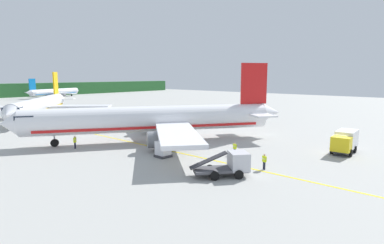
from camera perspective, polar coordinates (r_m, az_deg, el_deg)
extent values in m
cube|color=#A8A8A3|center=(73.90, -13.69, 0.40)|extent=(240.00, 320.00, 0.20)
cylinder|color=white|center=(47.42, -7.33, 0.58)|extent=(31.83, 23.50, 3.80)
cone|color=white|center=(48.97, -30.23, -0.26)|extent=(4.02, 4.33, 3.61)
cone|color=white|center=(53.40, 14.03, 1.70)|extent=(4.47, 4.47, 3.23)
cube|color=#192333|center=(48.30, -27.79, 0.83)|extent=(3.81, 4.02, 0.60)
cube|color=white|center=(38.93, -2.72, -2.08)|extent=(14.03, 15.29, 0.50)
cylinder|color=slate|center=(41.50, -5.91, -3.14)|extent=(3.88, 3.62, 2.20)
cube|color=white|center=(56.74, -6.46, 1.21)|extent=(11.84, 16.35, 0.50)
cylinder|color=slate|center=(54.00, -7.93, -0.48)|extent=(3.88, 3.62, 2.20)
cube|color=red|center=(51.66, 11.17, 6.86)|extent=(3.83, 2.79, 6.50)
cube|color=white|center=(52.00, 11.02, 1.62)|extent=(8.52, 10.39, 0.24)
cube|color=red|center=(47.57, -7.31, -0.67)|extent=(28.76, 21.31, 0.36)
cylinder|color=black|center=(48.23, -23.64, -3.50)|extent=(1.11, 0.91, 1.10)
cylinder|color=gray|center=(48.08, -23.70, -2.56)|extent=(0.20, 0.20, 0.50)
cylinder|color=black|center=(45.59, -4.98, -3.47)|extent=(1.11, 0.91, 1.10)
cylinder|color=gray|center=(45.43, -5.00, -2.48)|extent=(0.20, 0.20, 0.50)
cylinder|color=black|center=(50.63, -5.95, -2.28)|extent=(1.11, 0.91, 1.10)
cylinder|color=gray|center=(50.49, -5.96, -1.39)|extent=(0.20, 0.20, 0.50)
cylinder|color=silver|center=(80.20, -25.91, 2.78)|extent=(23.55, 27.50, 3.46)
cone|color=silver|center=(63.71, -30.34, 1.21)|extent=(3.93, 3.78, 3.29)
cone|color=silver|center=(97.37, -22.96, 4.03)|extent=(4.13, 4.12, 2.94)
cube|color=#192333|center=(65.50, -29.77, 2.10)|extent=(3.66, 3.56, 0.55)
cube|color=silver|center=(80.06, -19.79, 2.68)|extent=(13.33, 13.47, 0.46)
cylinder|color=slate|center=(79.07, -21.74, 1.72)|extent=(3.40, 3.53, 2.00)
cube|color=silver|center=(84.70, -30.94, 2.27)|extent=(14.57, 11.70, 0.46)
cylinder|color=slate|center=(82.38, -29.69, 1.45)|extent=(3.40, 3.53, 2.00)
cube|color=#F2B20C|center=(94.44, -23.51, 6.51)|extent=(2.81, 3.30, 5.92)
cube|color=silver|center=(94.63, -23.36, 3.89)|extent=(9.17, 8.28, 0.22)
cube|color=#F2B20C|center=(80.28, -25.87, 2.10)|extent=(21.33, 24.86, 0.33)
cylinder|color=black|center=(68.72, -28.69, -0.49)|extent=(0.88, 0.98, 1.00)
cylinder|color=gray|center=(68.62, -28.73, 0.11)|extent=(0.18, 0.18, 0.46)
cylinder|color=black|center=(81.14, -23.91, 1.04)|extent=(0.88, 0.98, 1.00)
cylinder|color=gray|center=(81.06, -23.94, 1.56)|extent=(0.18, 0.18, 0.46)
cylinder|color=black|center=(82.47, -27.10, 0.95)|extent=(0.88, 0.98, 1.00)
cylinder|color=gray|center=(82.39, -27.13, 1.45)|extent=(0.18, 0.18, 0.46)
cylinder|color=silver|center=(157.50, -23.56, 5.06)|extent=(25.61, 10.47, 2.74)
cone|color=silver|center=(167.24, -20.08, 5.40)|extent=(2.44, 3.01, 2.61)
cone|color=silver|center=(148.21, -27.57, 4.75)|extent=(2.91, 2.92, 2.33)
cube|color=#192333|center=(166.07, -20.47, 5.58)|extent=(2.36, 2.75, 0.43)
cube|color=silver|center=(161.46, -25.53, 4.83)|extent=(5.72, 12.01, 0.36)
cylinder|color=slate|center=(160.88, -24.69, 4.56)|extent=(2.68, 2.21, 1.59)
cube|color=silver|center=(151.75, -22.24, 4.85)|extent=(7.80, 11.97, 0.36)
cylinder|color=slate|center=(154.12, -22.39, 4.56)|extent=(2.68, 2.21, 1.59)
cube|color=#0C66B2|center=(149.51, -26.99, 6.13)|extent=(3.11, 1.21, 4.69)
cube|color=silver|center=(149.63, -26.90, 4.82)|extent=(4.47, 7.86, 0.17)
cube|color=#0C66B2|center=(157.53, -23.54, 4.78)|extent=(23.09, 9.56, 0.26)
cylinder|color=black|center=(164.49, -21.00, 4.57)|extent=(0.83, 0.48, 0.79)
cylinder|color=gray|center=(164.46, -21.01, 4.77)|extent=(0.14, 0.14, 0.36)
cylinder|color=black|center=(158.26, -24.26, 4.25)|extent=(0.83, 0.48, 0.79)
cylinder|color=gray|center=(158.23, -24.28, 4.46)|extent=(0.14, 0.14, 0.36)
cylinder|color=black|center=(155.50, -23.33, 4.25)|extent=(0.83, 0.48, 0.79)
cylinder|color=gray|center=(155.47, -23.34, 4.46)|extent=(0.14, 0.14, 0.36)
cube|color=yellow|center=(43.28, 25.43, -3.63)|extent=(1.92, 2.30, 1.80)
cube|color=#192333|center=(42.39, 25.21, -3.36)|extent=(0.18, 1.85, 0.94)
cube|color=white|center=(45.92, 26.22, -2.74)|extent=(3.90, 2.41, 2.24)
cube|color=#262628|center=(45.28, 25.88, -4.42)|extent=(5.66, 1.85, 0.16)
cylinder|color=black|center=(43.57, 26.85, -5.06)|extent=(0.91, 0.33, 0.90)
cylinder|color=black|center=(44.01, 24.03, -4.75)|extent=(0.91, 0.33, 0.90)
cylinder|color=black|center=(45.96, 27.46, -4.43)|extent=(0.91, 0.33, 0.90)
cylinder|color=black|center=(46.39, 24.79, -4.15)|extent=(0.91, 0.33, 0.90)
cube|color=silver|center=(31.88, 8.44, -7.00)|extent=(2.79, 2.84, 1.80)
cube|color=#192333|center=(32.05, 9.92, -6.28)|extent=(1.24, 1.47, 0.94)
cube|color=#4C4C51|center=(31.41, 3.67, -8.64)|extent=(4.16, 3.98, 0.24)
cube|color=#2D2D33|center=(31.05, 2.96, -6.95)|extent=(3.43, 3.05, 1.59)
cube|color=#262628|center=(31.67, 5.27, -8.89)|extent=(5.13, 4.62, 0.16)
cylinder|color=black|center=(33.09, 7.32, -8.29)|extent=(0.87, 0.79, 0.90)
cylinder|color=black|center=(31.09, 8.49, -9.42)|extent=(0.87, 0.79, 0.90)
cylinder|color=black|center=(32.51, 3.23, -8.54)|extent=(0.87, 0.79, 0.90)
cylinder|color=black|center=(30.47, 4.13, -9.72)|extent=(0.87, 0.79, 0.90)
cube|color=#333338|center=(39.00, -5.26, -6.12)|extent=(1.72, 1.72, 0.30)
cube|color=silver|center=(38.76, -5.28, -4.70)|extent=(1.51, 1.51, 1.70)
cube|color=silver|center=(38.95, -4.73, -3.57)|extent=(0.65, 1.50, 0.55)
cylinder|color=#191E33|center=(40.05, 7.84, -5.41)|extent=(0.14, 0.14, 0.80)
cylinder|color=#191E33|center=(40.18, 7.66, -5.37)|extent=(0.14, 0.14, 0.80)
cube|color=#CCE519|center=(39.95, 7.77, -4.42)|extent=(0.30, 0.48, 0.60)
cube|color=silver|center=(39.95, 7.77, -4.37)|extent=(0.32, 0.49, 0.06)
sphere|color=tan|center=(39.86, 7.78, -3.85)|extent=(0.22, 0.22, 0.22)
cylinder|color=#CCE519|center=(39.76, 8.05, -4.44)|extent=(0.09, 0.09, 0.57)
cylinder|color=#CCE519|center=(40.13, 7.50, -4.31)|extent=(0.09, 0.09, 0.57)
cylinder|color=#191E33|center=(34.66, 12.85, -7.70)|extent=(0.14, 0.14, 0.85)
cylinder|color=#191E33|center=(34.54, 13.06, -7.77)|extent=(0.14, 0.14, 0.85)
cube|color=#CCE519|center=(34.41, 12.99, -6.55)|extent=(0.34, 0.48, 0.63)
cube|color=silver|center=(34.40, 13.00, -6.50)|extent=(0.35, 0.50, 0.06)
sphere|color=tan|center=(34.30, 13.02, -5.85)|extent=(0.23, 0.23, 0.23)
cylinder|color=#CCE519|center=(34.58, 12.68, -6.41)|extent=(0.09, 0.09, 0.60)
cylinder|color=#CCE519|center=(34.22, 13.32, -6.59)|extent=(0.09, 0.09, 0.60)
cylinder|color=#191E33|center=(46.03, -20.38, -4.00)|extent=(0.14, 0.14, 0.88)
cylinder|color=#191E33|center=(45.88, -20.49, -4.04)|extent=(0.14, 0.14, 0.88)
cube|color=#CCE519|center=(45.80, -20.49, -3.08)|extent=(0.49, 0.42, 0.66)
cube|color=silver|center=(45.79, -20.49, -3.04)|extent=(0.50, 0.43, 0.06)
sphere|color=tan|center=(45.72, -20.52, -2.52)|extent=(0.24, 0.24, 0.24)
cylinder|color=#CCE519|center=(46.02, -20.32, -2.97)|extent=(0.09, 0.09, 0.63)
cylinder|color=#CCE519|center=(45.56, -20.66, -3.10)|extent=(0.09, 0.09, 0.63)
cube|color=yellow|center=(42.91, -5.10, -4.97)|extent=(0.30, 60.00, 0.01)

